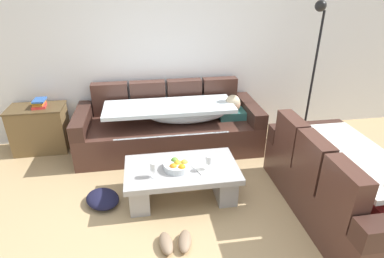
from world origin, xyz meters
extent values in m
plane|color=tan|center=(0.00, 0.00, 0.00)|extent=(14.00, 14.00, 0.00)
cube|color=white|center=(0.00, 2.15, 1.35)|extent=(9.00, 0.10, 2.70)
cube|color=#492B23|center=(-0.09, 1.60, 0.21)|extent=(2.46, 0.92, 0.42)
cube|color=#492B23|center=(-0.88, 1.98, 0.65)|extent=(0.49, 0.16, 0.46)
cube|color=#492B23|center=(-0.36, 1.98, 0.65)|extent=(0.49, 0.16, 0.46)
cube|color=#492B23|center=(0.17, 1.98, 0.65)|extent=(0.49, 0.16, 0.46)
cube|color=#492B23|center=(0.69, 1.98, 0.65)|extent=(0.49, 0.16, 0.46)
cube|color=#3A221C|center=(-1.23, 1.60, 0.52)|extent=(0.18, 0.92, 0.20)
cube|color=#3A221C|center=(1.05, 1.60, 0.52)|extent=(0.18, 0.92, 0.20)
cube|color=#2D6660|center=(0.78, 1.59, 0.47)|extent=(0.36, 0.28, 0.11)
sphere|color=tan|center=(0.78, 1.55, 0.64)|extent=(0.21, 0.21, 0.21)
sphere|color=#CCB793|center=(0.78, 1.55, 0.67)|extent=(0.20, 0.20, 0.20)
ellipsoid|color=silver|center=(0.16, 1.55, 0.56)|extent=(1.10, 0.44, 0.28)
cube|color=silver|center=(-0.09, 1.53, 0.66)|extent=(1.70, 0.60, 0.05)
cube|color=silver|center=(-0.09, 1.16, 0.23)|extent=(1.44, 0.04, 0.38)
cube|color=#492B23|center=(1.50, 0.00, 0.21)|extent=(0.92, 1.81, 0.42)
cube|color=#492B23|center=(1.12, -0.49, 0.65)|extent=(0.16, 0.46, 0.46)
cube|color=#492B23|center=(1.12, 0.00, 0.65)|extent=(0.16, 0.46, 0.46)
cube|color=#492B23|center=(1.12, 0.48, 0.65)|extent=(0.16, 0.46, 0.46)
cube|color=#3A221C|center=(1.50, 0.81, 0.52)|extent=(0.92, 0.18, 0.20)
ellipsoid|color=silver|center=(1.55, 0.07, 0.56)|extent=(0.44, 0.89, 0.28)
cube|color=silver|center=(1.57, 0.00, 0.66)|extent=(0.60, 1.34, 0.05)
cube|color=silver|center=(1.94, 0.00, 0.23)|extent=(0.04, 1.14, 0.38)
cube|color=#A1A0A0|center=(-0.07, 0.49, 0.35)|extent=(1.20, 0.68, 0.06)
cube|color=#A1A0A0|center=(-0.53, 0.49, 0.16)|extent=(0.20, 0.54, 0.32)
cube|color=#A1A0A0|center=(0.39, 0.49, 0.16)|extent=(0.20, 0.54, 0.32)
cylinder|color=silver|center=(-0.12, 0.47, 0.42)|extent=(0.28, 0.28, 0.07)
sphere|color=#639B35|center=(-0.13, 0.54, 0.44)|extent=(0.08, 0.08, 0.08)
sphere|color=orange|center=(-0.16, 0.42, 0.44)|extent=(0.08, 0.08, 0.08)
sphere|color=gold|center=(-0.11, 0.47, 0.44)|extent=(0.08, 0.08, 0.08)
sphere|color=gold|center=(-0.04, 0.48, 0.44)|extent=(0.08, 0.08, 0.08)
sphere|color=orange|center=(-0.08, 0.39, 0.44)|extent=(0.08, 0.08, 0.08)
cylinder|color=silver|center=(-0.36, 0.36, 0.38)|extent=(0.06, 0.06, 0.01)
cylinder|color=silver|center=(-0.36, 0.36, 0.42)|extent=(0.01, 0.01, 0.07)
cylinder|color=silver|center=(-0.36, 0.36, 0.50)|extent=(0.07, 0.07, 0.08)
cylinder|color=silver|center=(0.21, 0.40, 0.38)|extent=(0.06, 0.06, 0.01)
cylinder|color=silver|center=(0.21, 0.40, 0.42)|extent=(0.01, 0.01, 0.07)
cylinder|color=silver|center=(0.21, 0.40, 0.50)|extent=(0.07, 0.07, 0.08)
cube|color=white|center=(0.21, 0.46, 0.39)|extent=(0.34, 0.30, 0.01)
cube|color=brown|center=(-1.85, 1.85, 0.31)|extent=(0.70, 0.42, 0.62)
cube|color=#503D24|center=(-1.85, 1.85, 0.63)|extent=(0.72, 0.44, 0.02)
cube|color=red|center=(-1.80, 1.85, 0.66)|extent=(0.20, 0.23, 0.03)
cube|color=#B76623|center=(-1.79, 1.85, 0.69)|extent=(0.13, 0.20, 0.03)
cube|color=gold|center=(-1.80, 1.86, 0.71)|extent=(0.15, 0.21, 0.02)
cube|color=#2D569E|center=(-1.78, 1.84, 0.74)|extent=(0.15, 0.21, 0.02)
cylinder|color=black|center=(1.93, 1.62, 0.01)|extent=(0.28, 0.28, 0.02)
cylinder|color=black|center=(1.93, 1.62, 0.92)|extent=(0.03, 0.03, 1.80)
sphere|color=black|center=(1.81, 1.52, 1.88)|extent=(0.14, 0.14, 0.14)
ellipsoid|color=#8C7259|center=(-0.30, -0.21, 0.04)|extent=(0.15, 0.28, 0.09)
ellipsoid|color=#8C7259|center=(-0.13, -0.21, 0.04)|extent=(0.17, 0.29, 0.09)
ellipsoid|color=#191933|center=(-0.92, 0.50, 0.06)|extent=(0.50, 0.51, 0.12)
camera|label=1|loc=(-0.40, -2.30, 2.20)|focal=29.30mm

